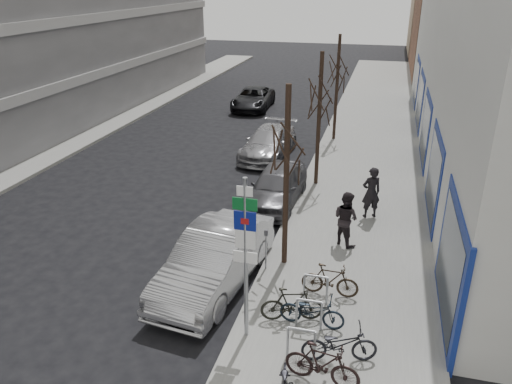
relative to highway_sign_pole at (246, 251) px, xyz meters
The scene contains 24 objects.
ground 3.44m from the highway_sign_pole, behind, with size 120.00×120.00×0.00m, color black.
sidewalk_east 10.50m from the highway_sign_pole, 78.15° to the left, with size 5.00×70.00×0.15m, color slate.
sidewalk_west 16.90m from the highway_sign_pole, 143.24° to the left, with size 3.00×70.00×0.15m, color slate.
brick_building_far 41.42m from the highway_sign_pole, 75.16° to the left, with size 12.00×14.00×8.00m, color brown.
tan_building_far 56.16m from the highway_sign_pole, 78.59° to the left, with size 13.00×12.00×9.00m, color #937A5B.
highway_sign_pole is the anchor object (origin of this frame).
bike_rack 2.36m from the highway_sign_pole, 23.59° to the left, with size 0.66×2.26×0.83m.
tree_near 3.88m from the highway_sign_pole, 86.74° to the left, with size 1.80×1.80×5.50m.
tree_mid 10.15m from the highway_sign_pole, 88.86° to the left, with size 1.80×1.80×5.50m.
tree_far 16.59m from the highway_sign_pole, 89.31° to the left, with size 1.80×1.80×5.50m.
meter_front 3.39m from the highway_sign_pole, 94.75° to the left, with size 0.10×0.08×1.27m.
meter_mid 8.65m from the highway_sign_pole, 91.68° to the left, with size 0.10×0.08×1.27m.
meter_back 14.10m from the highway_sign_pole, 91.02° to the left, with size 0.10×0.08×1.27m.
bike_near_right 2.88m from the highway_sign_pole, 29.32° to the right, with size 0.49×1.65×1.00m, color black.
bike_mid_curb 2.44m from the highway_sign_pole, 27.03° to the left, with size 0.49×1.61×0.98m, color black.
bike_mid_inner 2.22m from the highway_sign_pole, 41.09° to the left, with size 0.47×1.58×0.96m, color black.
bike_far_curb 2.88m from the highway_sign_pole, ahead, with size 0.51×1.70×1.03m, color black.
bike_far_inner 3.30m from the highway_sign_pole, 51.13° to the left, with size 0.46×1.55×0.94m, color black.
parked_car_front 2.98m from the highway_sign_pole, 126.46° to the left, with size 1.76×5.04×1.66m, color #AEAEB3.
parked_car_mid 8.12m from the highway_sign_pole, 97.24° to the left, with size 1.74×4.33×1.48m, color #4F4E53.
parked_car_back 13.60m from the highway_sign_pole, 101.12° to the left, with size 1.95×4.79×1.39m, color #939297.
lane_car 23.22m from the highway_sign_pole, 104.56° to the left, with size 2.27×4.93×1.37m, color black.
pedestrian_near 7.87m from the highway_sign_pole, 71.05° to the left, with size 0.69×0.45×1.88m, color black.
pedestrian_far 5.61m from the highway_sign_pole, 70.24° to the left, with size 0.67×0.45×1.82m, color black.
Camera 1 is at (5.07, -9.29, 8.02)m, focal length 35.00 mm.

